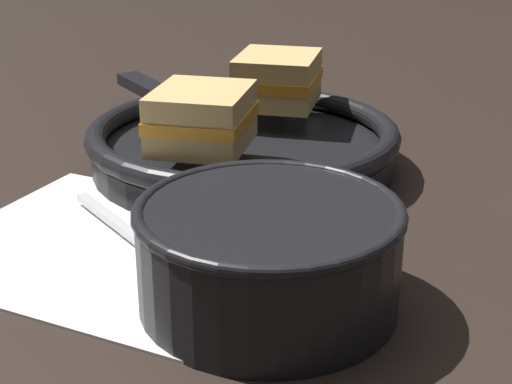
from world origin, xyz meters
name	(u,v)px	position (x,y,z in m)	size (l,w,h in m)	color
ground_plane	(259,232)	(0.00, 0.00, 0.00)	(4.00, 4.00, 0.00)	black
napkin	(116,246)	(-0.07, -0.07, 0.00)	(0.25, 0.22, 0.00)	white
soup_bowl	(269,249)	(0.06, -0.09, 0.04)	(0.16, 0.16, 0.07)	black
spoon	(148,247)	(-0.04, -0.07, 0.01)	(0.15, 0.08, 0.01)	silver
skillet	(242,145)	(-0.08, 0.11, 0.02)	(0.36, 0.27, 0.04)	black
sandwich_near_left	(202,118)	(-0.07, 0.04, 0.07)	(0.10, 0.10, 0.05)	#DBB26B
sandwich_near_right	(277,79)	(-0.08, 0.17, 0.07)	(0.09, 0.10, 0.05)	#DBB26B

